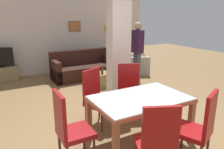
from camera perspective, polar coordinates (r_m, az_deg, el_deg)
name	(u,v)px	position (r m, az deg, el deg)	size (l,w,h in m)	color
ground_plane	(139,139)	(3.86, 6.99, -16.36)	(18.00, 18.00, 0.00)	olive
back_wall	(54,34)	(7.94, -14.89, 10.13)	(7.20, 0.09, 2.70)	silver
divider_pillar	(119,45)	(5.05, 1.75, 7.79)	(0.49, 0.31, 2.70)	silver
dining_table	(140,106)	(3.58, 7.31, -8.19)	(1.51, 0.99, 0.75)	#A66844
dining_chair_near_left	(157,141)	(2.80, 11.64, -16.57)	(0.61, 0.61, 1.06)	maroon
dining_chair_far_right	(129,89)	(4.46, 4.52, -3.76)	(0.60, 0.60, 1.06)	maroon
dining_chair_near_right	(200,126)	(3.29, 21.90, -12.28)	(0.61, 0.61, 1.06)	maroon
dining_chair_head_left	(69,126)	(3.11, -11.13, -13.09)	(0.46, 0.46, 1.06)	maroon
dining_chair_far_left	(96,96)	(4.09, -4.10, -5.60)	(0.61, 0.61, 1.06)	maroon
sofa	(83,69)	(7.20, -7.66, 1.50)	(1.97, 0.87, 0.89)	#341913
armchair	(134,65)	(7.78, 5.71, 2.55)	(1.13, 1.15, 0.83)	#B9B79D
coffee_table	(98,80)	(6.31, -3.62, -1.36)	(0.67, 0.51, 0.38)	olive
bottle	(102,70)	(6.22, -2.58, 1.14)	(0.07, 0.07, 0.27)	#4C2D14
tv_stand	(0,74)	(7.60, -27.26, 0.07)	(1.05, 0.40, 0.46)	#8B774F
floor_lamp	(109,32)	(8.04, -0.77, 11.13)	(0.36, 0.36, 1.67)	#B7B7BC
standing_person	(137,47)	(6.78, 6.63, 7.13)	(0.24, 0.38, 1.80)	#424C5A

